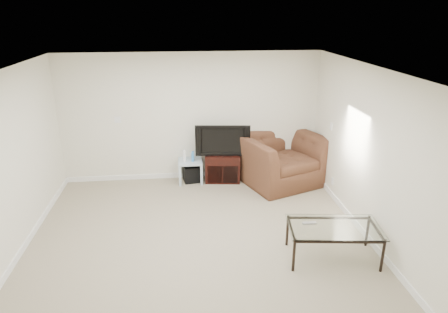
{
  "coord_description": "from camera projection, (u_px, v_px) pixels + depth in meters",
  "views": [
    {
      "loc": [
        -0.19,
        -5.06,
        3.24
      ],
      "look_at": [
        0.5,
        1.2,
        0.9
      ],
      "focal_mm": 32.0,
      "sensor_mm": 36.0,
      "label": 1
    }
  ],
  "objects": [
    {
      "name": "ceiling",
      "position": [
        195.0,
        71.0,
        4.99
      ],
      "size": [
        5.0,
        5.0,
        0.0
      ],
      "primitive_type": "plane",
      "color": "white",
      "rests_on": "ground"
    },
    {
      "name": "subwoofer",
      "position": [
        192.0,
        173.0,
        7.94
      ],
      "size": [
        0.38,
        0.38,
        0.33
      ],
      "primitive_type": "cube",
      "rotation": [
        0.0,
        0.0,
        0.16
      ],
      "color": "black",
      "rests_on": "floor"
    },
    {
      "name": "floor",
      "position": [
        199.0,
        243.0,
        5.86
      ],
      "size": [
        5.0,
        5.0,
        0.0
      ],
      "primitive_type": "plane",
      "color": "tan",
      "rests_on": "ground"
    },
    {
      "name": "game_console",
      "position": [
        184.0,
        156.0,
        7.76
      ],
      "size": [
        0.05,
        0.15,
        0.2
      ],
      "primitive_type": "cube",
      "rotation": [
        0.0,
        0.0,
        0.03
      ],
      "color": "white",
      "rests_on": "side_table"
    },
    {
      "name": "wall_left",
      "position": [
        4.0,
        172.0,
        5.16
      ],
      "size": [
        0.02,
        5.0,
        2.5
      ],
      "primitive_type": "cube",
      "color": "silver",
      "rests_on": "ground"
    },
    {
      "name": "remote",
      "position": [
        309.0,
        223.0,
        5.43
      ],
      "size": [
        0.2,
        0.06,
        0.02
      ],
      "primitive_type": "cube",
      "rotation": [
        0.0,
        0.0,
        -0.05
      ],
      "color": "#B2B2B7",
      "rests_on": "coffee_table"
    },
    {
      "name": "side_table",
      "position": [
        190.0,
        171.0,
        7.9
      ],
      "size": [
        0.46,
        0.46,
        0.44
      ],
      "primitive_type": null,
      "rotation": [
        0.0,
        0.0,
        -0.0
      ],
      "color": "silver",
      "rests_on": "floor"
    },
    {
      "name": "plate_right_outlet",
      "position": [
        332.0,
        181.0,
        7.22
      ],
      "size": [
        0.02,
        0.08,
        0.12
      ],
      "primitive_type": "cube",
      "color": "white",
      "rests_on": "wall_right"
    },
    {
      "name": "wall_back",
      "position": [
        191.0,
        118.0,
        7.75
      ],
      "size": [
        5.0,
        0.02,
        2.5
      ],
      "primitive_type": "cube",
      "color": "silver",
      "rests_on": "ground"
    },
    {
      "name": "plate_back",
      "position": [
        118.0,
        120.0,
        7.6
      ],
      "size": [
        0.12,
        0.02,
        0.12
      ],
      "primitive_type": "cube",
      "color": "white",
      "rests_on": "wall_back"
    },
    {
      "name": "plate_right_switch",
      "position": [
        331.0,
        126.0,
        7.17
      ],
      "size": [
        0.02,
        0.09,
        0.13
      ],
      "primitive_type": "cube",
      "color": "white",
      "rests_on": "wall_right"
    },
    {
      "name": "tv_stand",
      "position": [
        223.0,
        167.0,
        7.94
      ],
      "size": [
        0.73,
        0.55,
        0.56
      ],
      "primitive_type": null,
      "rotation": [
        0.0,
        0.0,
        -0.12
      ],
      "color": "black",
      "rests_on": "floor"
    },
    {
      "name": "game_case",
      "position": [
        193.0,
        156.0,
        7.78
      ],
      "size": [
        0.06,
        0.13,
        0.18
      ],
      "primitive_type": "cube",
      "rotation": [
        0.0,
        0.0,
        -0.13
      ],
      "color": "#337FCC",
      "rests_on": "side_table"
    },
    {
      "name": "television",
      "position": [
        223.0,
        139.0,
        7.71
      ],
      "size": [
        0.99,
        0.31,
        0.61
      ],
      "primitive_type": "imported",
      "rotation": [
        0.0,
        0.0,
        -0.12
      ],
      "color": "black",
      "rests_on": "tv_stand"
    },
    {
      "name": "dvd_player",
      "position": [
        223.0,
        158.0,
        7.84
      ],
      "size": [
        0.39,
        0.3,
        0.05
      ],
      "primitive_type": "cube",
      "rotation": [
        0.0,
        0.0,
        -0.12
      ],
      "color": "black",
      "rests_on": "tv_stand"
    },
    {
      "name": "coffee_table",
      "position": [
        333.0,
        242.0,
        5.45
      ],
      "size": [
        1.31,
        0.84,
        0.48
      ],
      "primitive_type": null,
      "rotation": [
        0.0,
        0.0,
        -0.12
      ],
      "color": "black",
      "rests_on": "floor"
    },
    {
      "name": "wall_right",
      "position": [
        373.0,
        157.0,
        5.68
      ],
      "size": [
        0.02,
        5.0,
        2.5
      ],
      "primitive_type": "cube",
      "color": "silver",
      "rests_on": "ground"
    },
    {
      "name": "recliner",
      "position": [
        282.0,
        151.0,
        7.72
      ],
      "size": [
        1.71,
        1.42,
        1.28
      ],
      "primitive_type": "imported",
      "rotation": [
        0.0,
        0.0,
        0.37
      ],
      "color": "brown",
      "rests_on": "floor"
    }
  ]
}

